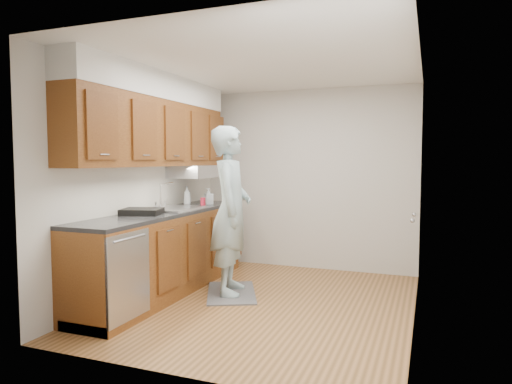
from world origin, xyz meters
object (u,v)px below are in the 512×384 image
soap_bottle_a (187,196)px  steel_can (204,201)px  person (231,199)px  soda_can (203,202)px  soap_bottle_b (209,196)px  dish_rack (142,211)px

soap_bottle_a → steel_can: size_ratio=2.18×
person → soda_can: bearing=39.2°
person → soap_bottle_b: bearing=25.9°
dish_rack → soap_bottle_a: bearing=76.0°
soap_bottle_a → steel_can: soap_bottle_a is taller
steel_can → dish_rack: steel_can is taller
person → dish_rack: bearing=110.3°
soap_bottle_b → dish_rack: soap_bottle_b is taller
person → soap_bottle_a: 0.97m
soda_can → steel_can: 0.17m
soda_can → soap_bottle_b: bearing=104.0°
person → steel_can: person is taller
person → steel_can: size_ratio=19.01×
person → soda_can: 0.67m
soap_bottle_b → steel_can: 0.16m
soap_bottle_a → dish_rack: bearing=-87.0°
steel_can → dish_rack: 1.13m
soap_bottle_b → soda_can: size_ratio=1.86×
soap_bottle_b → soda_can: soap_bottle_b is taller
person → soap_bottle_a: person is taller
soap_bottle_b → soda_can: bearing=-76.0°
soap_bottle_a → steel_can: 0.24m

